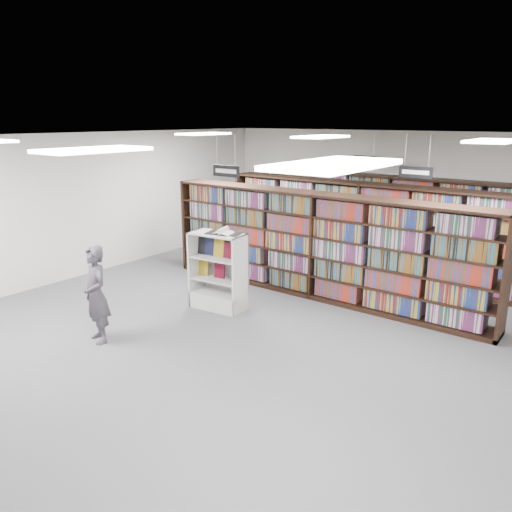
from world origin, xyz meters
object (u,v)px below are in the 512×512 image
Objects in this scene: endcap_display at (219,283)px; open_book at (224,232)px; bookshelf_row_near at (317,246)px; shopper at (96,295)px.

open_book is (0.11, 0.02, 1.00)m from endcap_display.
bookshelf_row_near is 2.00m from open_book.
bookshelf_row_near is 4.34m from shopper.
bookshelf_row_near is at bearing 50.37° from endcap_display.
open_book is at bearing 3.10° from endcap_display.
endcap_display is at bearing -123.83° from bookshelf_row_near.
bookshelf_row_near is at bearing 42.89° from open_book.
bookshelf_row_near is at bearing 83.32° from shopper.
bookshelf_row_near reaches higher than shopper.
shopper is (-0.68, -2.32, -0.70)m from open_book.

